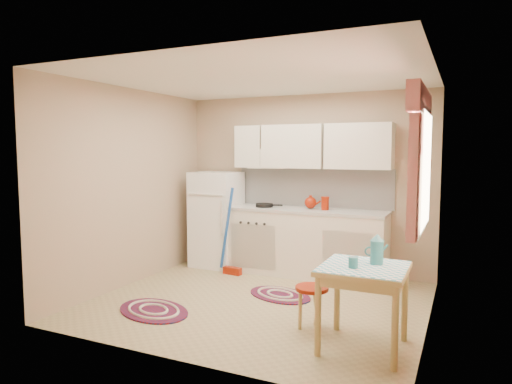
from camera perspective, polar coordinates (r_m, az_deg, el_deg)
room_shell at (r=5.20m, az=3.00°, el=3.89°), size 3.64×3.60×2.52m
fridge at (r=6.81m, az=-4.95°, el=-3.39°), size 0.65×0.60×1.40m
broom at (r=6.31m, az=-3.00°, el=-4.98°), size 0.29×0.15×1.20m
base_cabinets at (r=6.35m, az=5.92°, el=-6.40°), size 2.25×0.60×0.88m
countertop at (r=6.28m, az=5.96°, el=-2.28°), size 2.27×0.62×0.04m
frying_pan at (r=6.43m, az=1.04°, el=-1.67°), size 0.29×0.29×0.05m
red_kettle at (r=6.23m, az=6.83°, el=-1.33°), size 0.19×0.17×0.18m
red_canister at (r=6.17m, az=8.63°, el=-1.50°), size 0.13×0.13×0.16m
table at (r=4.17m, az=13.23°, el=-13.89°), size 0.72×0.72×0.72m
stool at (r=4.54m, az=6.97°, el=-14.19°), size 0.39×0.39×0.42m
coffee_pot at (r=4.14m, az=14.89°, el=-6.88°), size 0.17×0.16×0.28m
mug at (r=3.98m, az=12.05°, el=-8.66°), size 0.10×0.10×0.10m
rug_center at (r=5.55m, az=3.00°, el=-12.73°), size 0.95×0.79×0.02m
rug_left at (r=5.16m, az=-12.69°, el=-14.25°), size 1.07×0.89×0.02m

